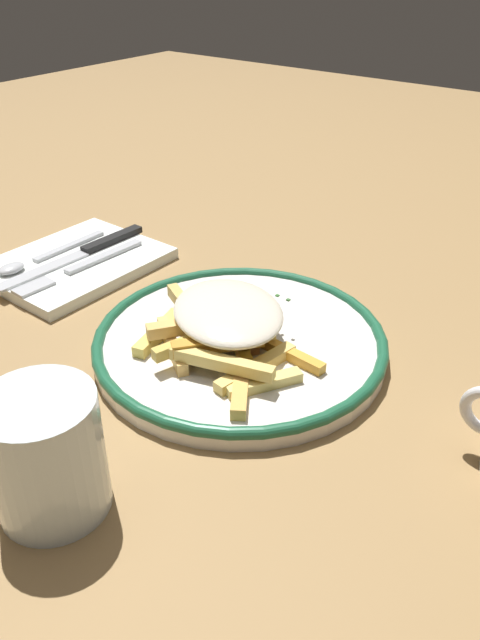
% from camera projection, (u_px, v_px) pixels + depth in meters
% --- Properties ---
extents(ground_plane, '(2.60, 2.60, 0.00)m').
position_uv_depth(ground_plane, '(240.00, 351.00, 0.61)').
color(ground_plane, olive).
extents(plate, '(0.28, 0.28, 0.02)m').
position_uv_depth(plate, '(240.00, 342.00, 0.60)').
color(plate, silver).
rests_on(plate, ground_plane).
extents(fries_heap, '(0.19, 0.17, 0.04)m').
position_uv_depth(fries_heap, '(225.00, 323.00, 0.58)').
color(fries_heap, '#E2C568').
rests_on(fries_heap, plate).
extents(napkin, '(0.16, 0.20, 0.01)m').
position_uv_depth(napkin, '(75.00, 263.00, 0.76)').
color(napkin, white).
rests_on(napkin, ground_plane).
extents(fork, '(0.03, 0.18, 0.00)m').
position_uv_depth(fork, '(81.00, 266.00, 0.73)').
color(fork, silver).
rests_on(fork, napkin).
extents(knife, '(0.02, 0.21, 0.01)m').
position_uv_depth(knife, '(87.00, 251.00, 0.76)').
color(knife, black).
rests_on(knife, napkin).
extents(spoon, '(0.02, 0.15, 0.01)m').
position_uv_depth(spoon, '(35.00, 259.00, 0.74)').
color(spoon, silver).
rests_on(spoon, napkin).
extents(water_glass, '(0.08, 0.08, 0.09)m').
position_uv_depth(water_glass, '(46.00, 455.00, 0.42)').
color(water_glass, silver).
rests_on(water_glass, ground_plane).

